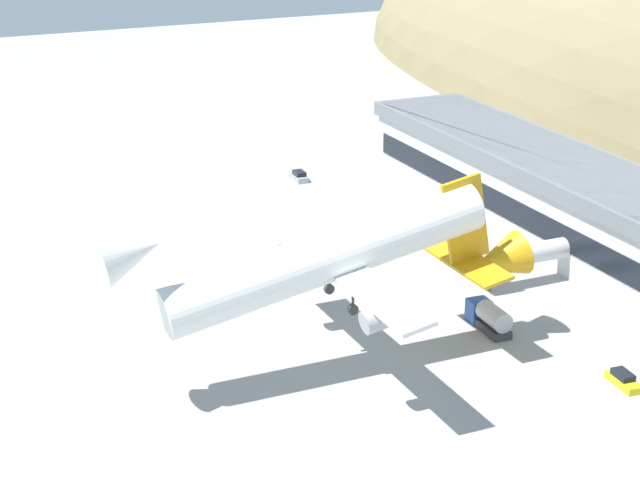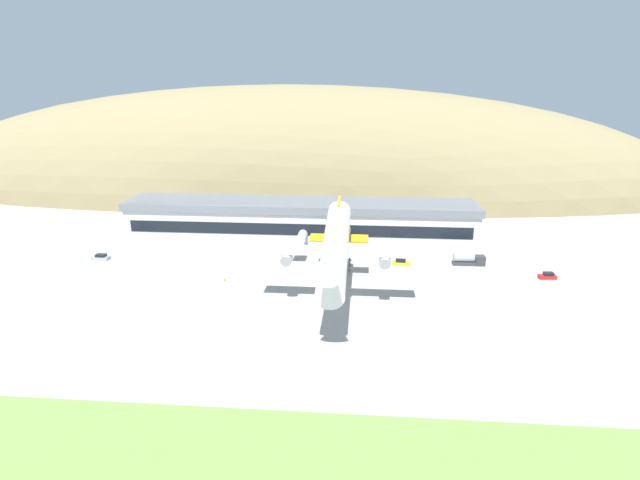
% 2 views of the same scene
% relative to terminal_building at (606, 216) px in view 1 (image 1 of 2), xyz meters
% --- Properties ---
extents(ground_plane, '(423.14, 423.14, 0.00)m').
position_rel_terminal_building_xyz_m(ground_plane, '(5.10, -45.48, -6.59)').
color(ground_plane, '#9E9E99').
extents(terminal_building, '(100.82, 15.87, 11.62)m').
position_rel_terminal_building_xyz_m(terminal_building, '(0.00, 0.00, 0.00)').
color(terminal_building, silver).
rests_on(terminal_building, ground_plane).
extents(jetway_0, '(3.38, 12.69, 5.43)m').
position_rel_terminal_building_xyz_m(jetway_0, '(1.57, -14.47, -2.60)').
color(jetway_0, silver).
rests_on(jetway_0, ground_plane).
extents(cargo_airplane, '(32.99, 47.23, 13.62)m').
position_rel_terminal_building_xyz_m(cargo_airplane, '(12.51, -44.44, 5.92)').
color(cargo_airplane, white).
extents(service_car_1, '(4.61, 2.04, 1.56)m').
position_rel_terminal_building_xyz_m(service_car_1, '(-49.87, -21.75, -5.94)').
color(service_car_1, '#999EA3').
rests_on(service_car_1, ground_plane).
extents(service_car_2, '(4.66, 2.10, 1.44)m').
position_rel_terminal_building_xyz_m(service_car_2, '(27.91, -19.10, -6.00)').
color(service_car_2, gold).
rests_on(service_car_2, ground_plane).
extents(fuel_truck, '(7.04, 2.73, 3.22)m').
position_rel_terminal_building_xyz_m(fuel_truck, '(10.98, -24.38, -5.06)').
color(fuel_truck, '#264C99').
rests_on(fuel_truck, ground_plane).
extents(traffic_cone_0, '(0.52, 0.52, 0.58)m').
position_rel_terminal_building_xyz_m(traffic_cone_0, '(-13.84, -33.18, -6.31)').
color(traffic_cone_0, orange).
rests_on(traffic_cone_0, ground_plane).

